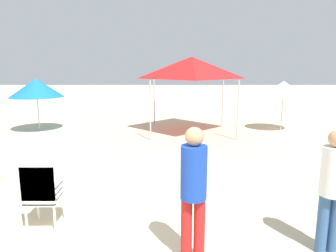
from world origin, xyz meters
TOP-DOWN VIEW (x-y plane):
  - stacked_plastic_chairs at (-0.74, 0.90)m, footprint 0.48×0.48m
  - lifeguard_near_left at (1.44, 0.13)m, footprint 0.32×0.32m
  - lifeguard_near_right at (3.23, 0.31)m, footprint 0.32×0.32m
  - popup_canopy at (2.00, 8.20)m, footprint 2.95×2.95m
  - beach_umbrella_left at (-3.84, 8.34)m, footprint 2.00×2.00m
  - beach_umbrella_mid at (5.53, 8.40)m, footprint 1.61×1.61m

SIDE VIEW (x-z plane):
  - stacked_plastic_chairs at x=-0.74m, z-range 0.10..1.21m
  - lifeguard_near_right at x=3.23m, z-range 0.12..1.77m
  - lifeguard_near_left at x=1.44m, z-range 0.13..1.85m
  - beach_umbrella_mid at x=5.53m, z-range 0.67..2.57m
  - beach_umbrella_left at x=-3.84m, z-range 0.65..2.65m
  - popup_canopy at x=2.00m, z-range 1.00..3.80m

